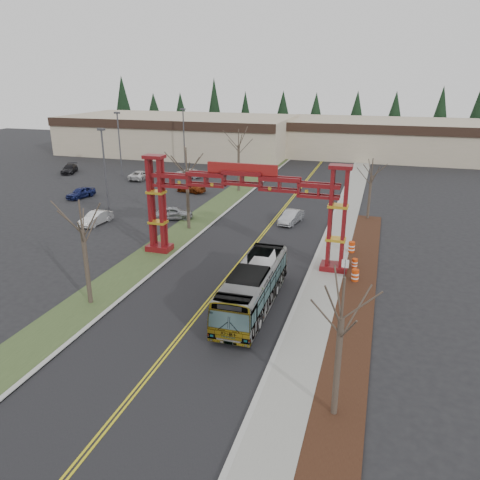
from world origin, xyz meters
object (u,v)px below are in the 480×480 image
at_px(parked_car_far_b, 141,175).
at_px(bare_tree_right_far, 371,176).
at_px(gateway_arch, 242,194).
at_px(barrel_south, 355,276).
at_px(transit_bus, 253,287).
at_px(parked_car_far_c, 69,169).
at_px(light_pole_mid, 119,140).
at_px(parked_car_near_a, 174,213).
at_px(bare_tree_median_near, 82,231).
at_px(bare_tree_median_far, 239,146).
at_px(street_sign, 345,268).
at_px(barrel_mid, 355,264).
at_px(retail_building_east, 380,138).
at_px(barrel_north, 351,247).
at_px(bare_tree_median_mid, 187,170).
at_px(light_pole_near, 104,164).
at_px(bare_tree_right_near, 341,318).
at_px(retail_building_west, 179,134).
at_px(parked_car_far_a, 187,174).
at_px(parked_car_mid_a, 191,188).
at_px(light_pole_far, 184,133).
at_px(parked_car_near_b, 96,218).
at_px(silver_sedan, 291,217).
at_px(parked_car_mid_b, 81,193).

distance_m(parked_car_far_b, bare_tree_right_far, 36.97).
bearing_deg(gateway_arch, barrel_south, -10.17).
xyz_separation_m(transit_bus, parked_car_far_c, (-41.91, 36.81, -0.88)).
bearing_deg(parked_car_far_b, light_pole_mid, -17.66).
distance_m(parked_car_near_a, bare_tree_right_far, 22.39).
height_order(bare_tree_median_near, bare_tree_median_far, bare_tree_median_far).
bearing_deg(parked_car_far_b, street_sign, 136.72).
relative_size(barrel_south, barrel_mid, 1.19).
height_order(retail_building_east, barrel_south, retail_building_east).
xyz_separation_m(retail_building_east, barrel_north, (-0.92, -57.33, -2.96)).
bearing_deg(bare_tree_median_mid, parked_car_near_a, 138.04).
xyz_separation_m(light_pole_near, light_pole_mid, (-8.82, 18.11, 0.20)).
bearing_deg(barrel_north, bare_tree_right_near, -87.65).
bearing_deg(retail_building_west, street_sign, -55.62).
relative_size(retail_building_west, parked_car_far_a, 10.96).
bearing_deg(parked_car_mid_a, gateway_arch, 42.45).
xyz_separation_m(light_pole_near, light_pole_far, (-2.77, 29.47, 0.16)).
bearing_deg(retail_building_west, parked_car_far_b, -78.95).
distance_m(retail_building_west, barrel_south, 68.59).
xyz_separation_m(gateway_arch, bare_tree_median_mid, (-8.00, 6.92, 0.30)).
height_order(retail_building_west, bare_tree_right_near, retail_building_west).
bearing_deg(street_sign, parked_car_near_b, 162.64).
relative_size(bare_tree_right_near, bare_tree_right_far, 1.05).
bearing_deg(parked_car_near_a, street_sign, -143.99).
height_order(bare_tree_median_far, light_pole_mid, light_pole_mid).
xyz_separation_m(gateway_arch, parked_car_mid_a, (-14.04, 22.01, -5.37)).
bearing_deg(parked_car_far_b, parked_car_near_a, 126.50).
xyz_separation_m(parked_car_near_b, parked_car_far_c, (-20.34, 23.23, -0.01)).
relative_size(bare_tree_median_far, street_sign, 3.61).
relative_size(retail_building_east, street_sign, 16.08).
distance_m(light_pole_far, street_sign, 54.11).
relative_size(retail_building_west, parked_car_far_c, 9.63).
height_order(bare_tree_median_near, bare_tree_median_mid, bare_tree_median_mid).
height_order(bare_tree_median_mid, barrel_mid, bare_tree_median_mid).
height_order(transit_bus, barrel_mid, transit_bus).
distance_m(silver_sedan, bare_tree_median_mid, 12.54).
xyz_separation_m(bare_tree_median_far, light_pole_near, (-12.12, -13.99, -0.71)).
height_order(parked_car_far_c, bare_tree_median_near, bare_tree_median_near).
relative_size(parked_car_far_c, barrel_mid, 5.31).
height_order(barrel_south, barrel_mid, barrel_south).
height_order(parked_car_mid_b, bare_tree_right_far, bare_tree_right_far).
relative_size(parked_car_mid_a, parked_car_far_a, 1.00).
height_order(parked_car_mid_a, parked_car_far_c, parked_car_far_c).
xyz_separation_m(parked_car_mid_b, light_pole_near, (6.75, -4.12, 4.90)).
relative_size(bare_tree_median_near, light_pole_far, 0.77).
height_order(parked_car_mid_b, light_pole_far, light_pole_far).
bearing_deg(parked_car_far_c, barrel_mid, -51.72).
bearing_deg(light_pole_far, silver_sedan, -48.57).
relative_size(gateway_arch, bare_tree_median_near, 2.38).
bearing_deg(bare_tree_right_far, bare_tree_median_near, -123.51).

